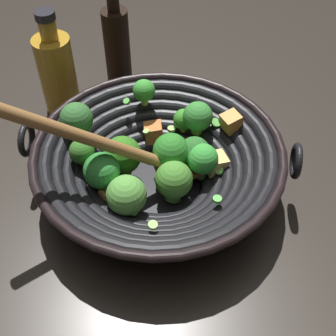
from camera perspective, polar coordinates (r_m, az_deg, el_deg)
name	(u,v)px	position (r m, az deg, el deg)	size (l,w,h in m)	color
ground_plane	(159,188)	(0.73, -1.13, -2.57)	(4.00, 4.00, 0.00)	#28231E
wok	(157,162)	(0.69, -1.35, 0.80)	(0.42, 0.38, 0.24)	black
soy_sauce_bottle	(117,44)	(0.91, -6.48, 15.32)	(0.05, 0.05, 0.20)	black
cooking_oil_bottle	(57,72)	(0.85, -13.83, 11.69)	(0.07, 0.07, 0.20)	#AD7F23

